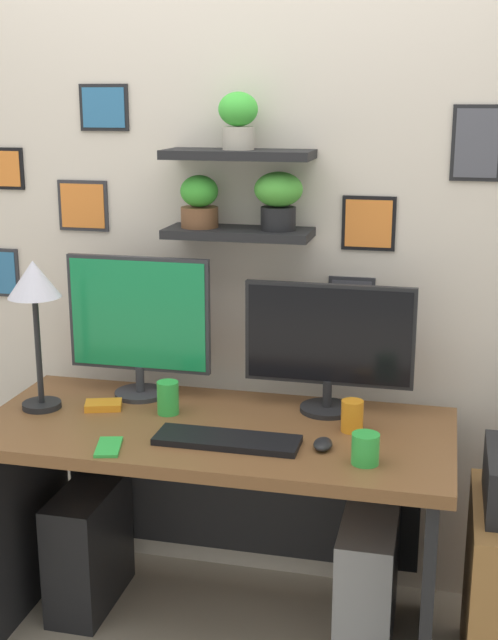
# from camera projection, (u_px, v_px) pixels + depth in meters

# --- Properties ---
(ground_plane) EXTENTS (8.00, 8.00, 0.00)m
(ground_plane) POSITION_uv_depth(u_px,v_px,m) (217.00, 631.00, 2.89)
(ground_plane) COLOR tan
(back_wall_assembly) EXTENTS (4.40, 0.24, 2.70)m
(back_wall_assembly) POSITION_uv_depth(u_px,v_px,m) (246.00, 218.00, 2.95)
(back_wall_assembly) COLOR beige
(back_wall_assembly) RESTS_ON ground
(desk) EXTENTS (1.50, 0.68, 0.75)m
(desk) POSITION_uv_depth(u_px,v_px,m) (220.00, 480.00, 2.80)
(desk) COLOR brown
(desk) RESTS_ON ground
(monitor_left) EXTENTS (0.50, 0.18, 0.49)m
(monitor_left) POSITION_uv_depth(u_px,v_px,m) (139.00, 322.00, 2.91)
(monitor_left) COLOR #2D2D33
(monitor_left) RESTS_ON desk
(monitor_right) EXTENTS (0.56, 0.18, 0.43)m
(monitor_right) POSITION_uv_depth(u_px,v_px,m) (329.00, 342.00, 2.77)
(monitor_right) COLOR black
(monitor_right) RESTS_ON desk
(keyboard) EXTENTS (0.44, 0.14, 0.02)m
(keyboard) POSITION_uv_depth(u_px,v_px,m) (227.00, 440.00, 2.56)
(keyboard) COLOR black
(keyboard) RESTS_ON desk
(computer_mouse) EXTENTS (0.06, 0.09, 0.03)m
(computer_mouse) POSITION_uv_depth(u_px,v_px,m) (323.00, 444.00, 2.51)
(computer_mouse) COLOR black
(computer_mouse) RESTS_ON desk
(desk_lamp) EXTENTS (0.17, 0.17, 0.50)m
(desk_lamp) POSITION_uv_depth(u_px,v_px,m) (34.00, 292.00, 2.75)
(desk_lamp) COLOR black
(desk_lamp) RESTS_ON desk
(cell_phone) EXTENTS (0.10, 0.15, 0.01)m
(cell_phone) POSITION_uv_depth(u_px,v_px,m) (109.00, 447.00, 2.52)
(cell_phone) COLOR green
(cell_phone) RESTS_ON desk
(coffee_mug) EXTENTS (0.08, 0.08, 0.09)m
(coffee_mug) POSITION_uv_depth(u_px,v_px,m) (365.00, 449.00, 2.41)
(coffee_mug) COLOR green
(coffee_mug) RESTS_ON desk
(pen_cup) EXTENTS (0.07, 0.07, 0.10)m
(pen_cup) POSITION_uv_depth(u_px,v_px,m) (352.00, 416.00, 2.64)
(pen_cup) COLOR orange
(pen_cup) RESTS_ON desk
(scissors_tray) EXTENTS (0.14, 0.11, 0.02)m
(scissors_tray) POSITION_uv_depth(u_px,v_px,m) (103.00, 405.00, 2.84)
(scissors_tray) COLOR orange
(scissors_tray) RESTS_ON desk
(water_cup) EXTENTS (0.07, 0.07, 0.11)m
(water_cup) POSITION_uv_depth(u_px,v_px,m) (168.00, 398.00, 2.79)
(water_cup) COLOR green
(water_cup) RESTS_ON desk
(computer_tower_left) EXTENTS (0.18, 0.40, 0.44)m
(computer_tower_left) POSITION_uv_depth(u_px,v_px,m) (89.00, 546.00, 3.00)
(computer_tower_left) COLOR black
(computer_tower_left) RESTS_ON ground
(computer_tower_right) EXTENTS (0.18, 0.40, 0.43)m
(computer_tower_right) POSITION_uv_depth(u_px,v_px,m) (367.00, 580.00, 2.80)
(computer_tower_right) COLOR #99999E
(computer_tower_right) RESTS_ON ground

